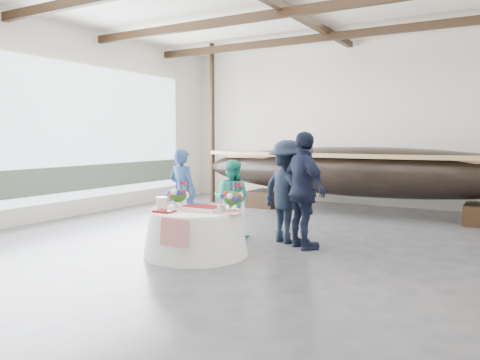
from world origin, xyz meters
The scene contains 12 objects.
floor centered at (0.00, 0.00, 0.00)m, with size 10.00×12.00×0.01m, color #3D3D42.
wall_back centered at (0.00, 6.00, 2.25)m, with size 10.00×0.02×4.50m, color silver.
wall_left centered at (-5.00, 0.00, 2.25)m, with size 0.02×12.00×4.50m, color silver.
pavilion_structure centered at (0.00, 0.76, 4.00)m, with size 9.80×11.76×4.50m.
open_bay centered at (-4.95, 1.00, 1.83)m, with size 0.03×7.00×3.20m.
longboat_display centered at (0.87, 4.34, 1.05)m, with size 8.76×1.75×1.64m.
banquet_table centered at (-0.35, -0.87, 0.36)m, with size 1.67×1.67×0.72m.
tabletop_items centered at (-0.36, -0.74, 0.87)m, with size 1.63×0.98×0.40m.
guest_woman_blue centered at (-1.51, 0.31, 0.83)m, with size 0.60×0.40×1.66m, color navy.
guest_woman_teal centered at (-0.51, 0.49, 0.73)m, with size 0.71×0.55×1.46m, color teal.
guest_man_left centered at (0.54, 0.67, 0.91)m, with size 1.18×0.68×1.83m, color black.
guest_man_right centered at (0.98, 0.37, 0.99)m, with size 1.16×0.48×1.98m, color black.
Camera 1 is at (3.98, -6.87, 1.89)m, focal length 35.00 mm.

